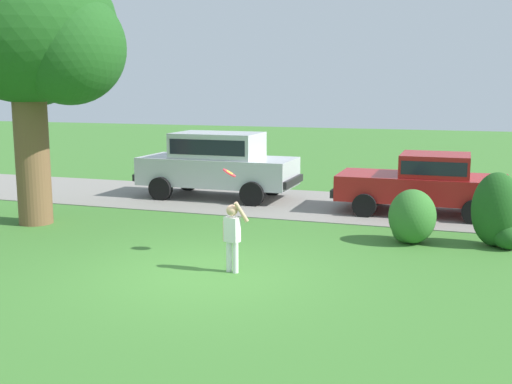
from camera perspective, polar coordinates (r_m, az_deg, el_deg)
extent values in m
plane|color=#3D752D|center=(10.93, -5.14, -7.54)|extent=(80.00, 80.00, 0.00)
cube|color=gray|center=(17.36, 4.21, -1.08)|extent=(28.00, 4.40, 0.02)
cylinder|color=brown|center=(15.54, -19.84, 3.36)|extent=(0.79, 0.79, 3.37)
ellipsoid|color=#1E511C|center=(15.53, -20.47, 14.16)|extent=(4.15, 4.15, 3.53)
ellipsoid|color=#1E511C|center=(14.81, -16.84, 12.59)|extent=(2.56, 2.56, 2.56)
ellipsoid|color=#1E511C|center=(16.62, -19.76, 12.06)|extent=(2.68, 2.68, 2.68)
ellipsoid|color=#33702B|center=(13.30, 14.15, -2.19)|extent=(0.98, 1.01, 1.14)
ellipsoid|color=#33702B|center=(13.36, 13.61, -3.46)|extent=(0.58, 0.58, 0.52)
ellipsoid|color=#1E511C|center=(13.50, 21.19, -1.52)|extent=(0.98, 0.85, 1.53)
ellipsoid|color=#1E511C|center=(13.45, 22.07, -3.81)|extent=(0.58, 0.58, 0.52)
cube|color=maroon|center=(16.47, 14.94, 0.40)|extent=(4.20, 1.85, 0.64)
cube|color=maroon|center=(16.37, 16.13, 2.42)|extent=(1.68, 1.62, 0.56)
cube|color=black|center=(16.37, 16.13, 2.42)|extent=(1.55, 1.64, 0.34)
cylinder|color=black|center=(15.75, 9.92, -1.23)|extent=(0.60, 0.22, 0.60)
cylinder|color=black|center=(17.58, 10.86, -0.14)|extent=(0.60, 0.22, 0.60)
cylinder|color=black|center=(15.58, 19.42, -1.75)|extent=(0.60, 0.22, 0.60)
cylinder|color=black|center=(17.43, 19.37, -0.59)|extent=(0.60, 0.22, 0.60)
cube|color=black|center=(16.76, 7.60, 0.24)|extent=(0.12, 1.75, 0.20)
cube|color=black|center=(16.50, 22.34, -0.54)|extent=(0.12, 1.75, 0.20)
cube|color=silver|center=(18.23, -3.52, 1.95)|extent=(4.51, 1.86, 0.80)
cube|color=silver|center=(18.15, -3.55, 4.33)|extent=(2.48, 1.63, 0.72)
cube|color=black|center=(18.15, -3.55, 4.33)|extent=(2.28, 1.65, 0.43)
cylinder|color=black|center=(18.04, -8.75, 0.30)|extent=(0.68, 0.22, 0.68)
cylinder|color=black|center=(19.71, -6.21, 1.13)|extent=(0.68, 0.22, 0.68)
cylinder|color=black|center=(16.94, -0.36, -0.19)|extent=(0.68, 0.22, 0.68)
cylinder|color=black|center=(18.70, 1.55, 0.73)|extent=(0.68, 0.22, 0.68)
cube|color=black|center=(19.25, -9.83, 1.63)|extent=(0.13, 1.75, 0.20)
cube|color=black|center=(17.52, 3.42, 0.98)|extent=(0.13, 1.75, 0.20)
cylinder|color=white|center=(11.00, -2.48, -5.92)|extent=(0.10, 0.10, 0.55)
cylinder|color=white|center=(10.92, -1.89, -6.03)|extent=(0.10, 0.10, 0.55)
cube|color=white|center=(10.83, -2.20, -3.45)|extent=(0.29, 0.22, 0.44)
sphere|color=tan|center=(10.76, -2.22, -1.69)|extent=(0.20, 0.20, 0.20)
cylinder|color=tan|center=(10.72, -1.37, -1.84)|extent=(0.23, 0.21, 0.39)
cylinder|color=tan|center=(10.94, -2.88, -3.60)|extent=(0.07, 0.07, 0.36)
cylinder|color=red|center=(11.77, -2.46, 1.76)|extent=(0.28, 0.28, 0.20)
cylinder|color=yellow|center=(11.77, -2.46, 1.78)|extent=(0.16, 0.16, 0.12)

